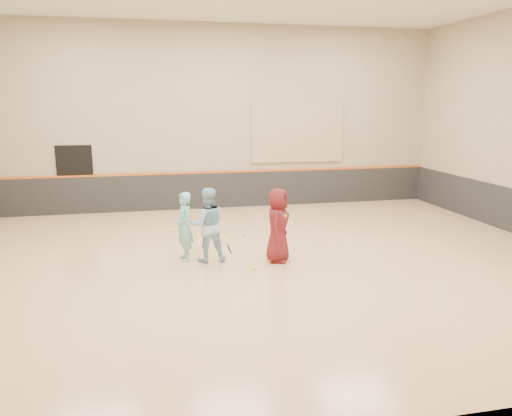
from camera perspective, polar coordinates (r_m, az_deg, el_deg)
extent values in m
cube|color=tan|center=(11.34, -0.28, -6.64)|extent=(15.00, 12.00, 0.20)
cube|color=tan|center=(16.67, -4.65, 10.20)|extent=(15.00, 0.02, 6.00)
cube|color=tan|center=(5.04, 14.09, 5.58)|extent=(15.00, 0.02, 6.00)
cube|color=#232326|center=(16.88, -4.49, 2.02)|extent=(14.90, 0.04, 1.20)
cube|color=#D85914|center=(16.78, -4.52, 4.10)|extent=(14.90, 0.03, 0.06)
cube|color=tan|center=(17.24, 4.77, 8.59)|extent=(3.20, 0.08, 2.00)
cube|color=black|center=(16.82, -19.92, 3.02)|extent=(1.10, 0.05, 2.20)
imported|color=#7AD4C7|center=(11.34, -8.19, -2.11)|extent=(0.48, 0.64, 1.56)
imported|color=#94C4E5|center=(11.19, -5.57, -1.93)|extent=(0.82, 0.64, 1.68)
imported|color=maroon|center=(11.14, 2.52, -1.98)|extent=(0.82, 0.96, 1.67)
sphere|color=yellow|center=(10.72, -0.20, -7.00)|extent=(0.07, 0.07, 0.07)
sphere|color=#D5EC37|center=(10.90, 3.37, -0.90)|extent=(0.07, 0.07, 0.07)
sphere|color=gold|center=(13.39, -1.39, -3.09)|extent=(0.07, 0.07, 0.07)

